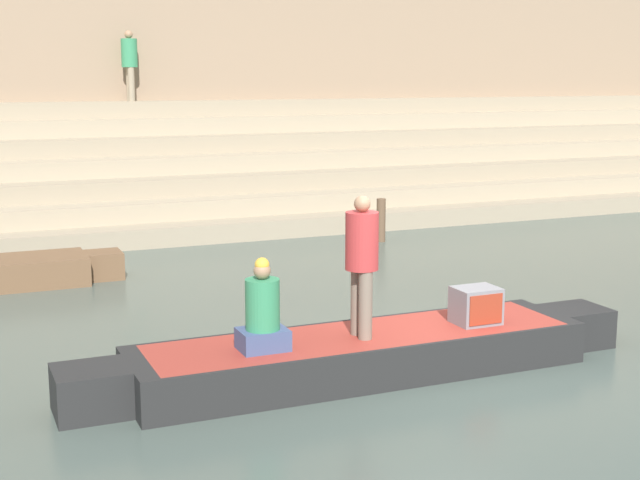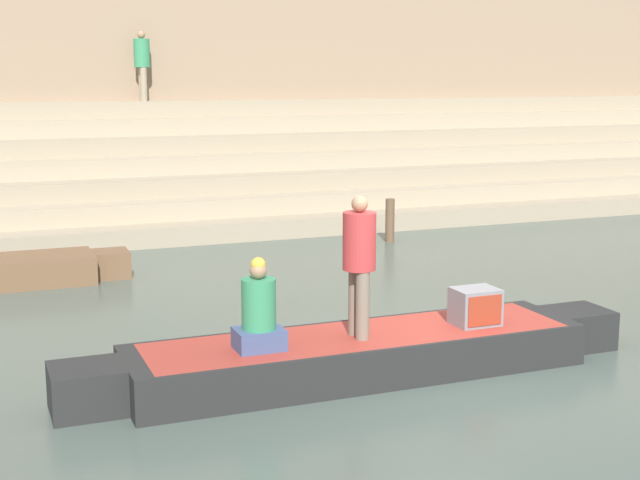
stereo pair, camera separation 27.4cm
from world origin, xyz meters
The scene contains 9 objects.
ground_plane centered at (0.00, 0.00, 0.00)m, with size 120.00×120.00×0.00m, color #47544C.
ghat_steps centered at (0.00, 12.01, 1.00)m, with size 36.00×5.31×2.79m.
back_wall centered at (0.00, 14.50, 4.76)m, with size 34.20×1.28×9.57m.
rowboat_main centered at (-1.12, 0.09, 0.26)m, with size 6.86×1.40×0.49m.
person_standing centered at (-1.16, 0.01, 1.41)m, with size 0.37×0.37×1.62m.
person_rowing centered at (-2.35, -0.01, 0.88)m, with size 0.52×0.41×1.02m.
tv_set centered at (0.35, -0.03, 0.71)m, with size 0.53×0.43×0.44m.
mooring_post centered at (2.93, 7.54, 0.45)m, with size 0.19×0.19×0.90m, color brown.
person_on_steps centered at (-0.98, 13.53, 3.77)m, with size 0.39×0.39×1.71m.
Camera 1 is at (-5.43, -8.79, 3.41)m, focal length 50.00 mm.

